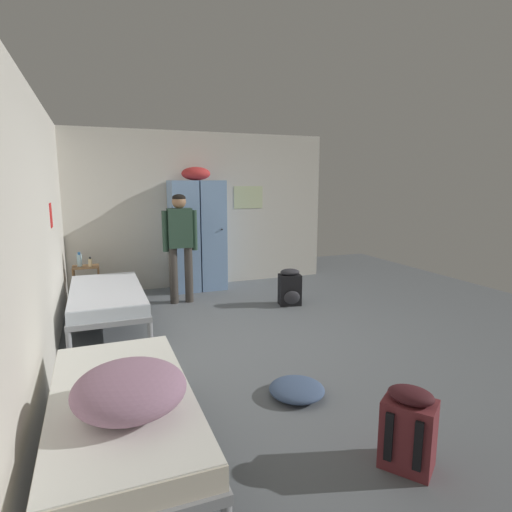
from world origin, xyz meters
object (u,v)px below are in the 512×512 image
object	(u,v)px
locker_bank	(197,233)
bedding_heap	(130,389)
water_bottle	(79,260)
bed_left_front	(122,408)
lotion_bottle	(90,262)
bed_left_rear	(107,296)
backpack_maroon	(409,429)
backpack_black	(290,288)
person_traveler	(180,238)
clothes_pile_denim	(297,389)
shelf_unit	(87,281)

from	to	relation	value
locker_bank	bedding_heap	xyz separation A→B (m)	(-1.50, -4.54, -0.33)
water_bottle	bed_left_front	bearing A→B (deg)	-85.38
lotion_bottle	locker_bank	bearing A→B (deg)	7.89
locker_bank	lotion_bottle	world-z (taller)	locker_bank
bed_left_rear	bed_left_front	bearing A→B (deg)	-90.00
bed_left_rear	water_bottle	world-z (taller)	water_bottle
water_bottle	lotion_bottle	world-z (taller)	water_bottle
lotion_bottle	backpack_maroon	xyz separation A→B (m)	(1.89, -4.75, -0.37)
backpack_black	backpack_maroon	distance (m)	3.67
bed_left_rear	backpack_black	bearing A→B (deg)	-0.81
backpack_maroon	bed_left_front	bearing A→B (deg)	157.16
water_bottle	lotion_bottle	distance (m)	0.17
bed_left_front	water_bottle	world-z (taller)	water_bottle
water_bottle	person_traveler	bearing A→B (deg)	-20.57
lotion_bottle	backpack_maroon	world-z (taller)	lotion_bottle
lotion_bottle	backpack_maroon	size ratio (longest dim) A/B	0.26
locker_bank	lotion_bottle	size ratio (longest dim) A/B	14.54
clothes_pile_denim	lotion_bottle	bearing A→B (deg)	113.89
shelf_unit	lotion_bottle	world-z (taller)	lotion_bottle
lotion_bottle	backpack_maroon	distance (m)	5.13
bed_left_rear	clothes_pile_denim	bearing A→B (deg)	-60.17
person_traveler	backpack_black	size ratio (longest dim) A/B	3.00
bed_left_rear	clothes_pile_denim	xyz separation A→B (m)	(1.45, -2.53, -0.32)
locker_bank	person_traveler	distance (m)	0.84
bedding_heap	person_traveler	xyz separation A→B (m)	(1.06, 3.82, 0.36)
lotion_bottle	clothes_pile_denim	distance (m)	4.07
bed_left_front	water_bottle	bearing A→B (deg)	94.62
locker_bank	backpack_black	size ratio (longest dim) A/B	3.76
bed_left_front	bed_left_rear	bearing A→B (deg)	90.00
shelf_unit	person_traveler	bearing A→B (deg)	-20.94
shelf_unit	bedding_heap	distance (m)	4.36
person_traveler	bed_left_front	bearing A→B (deg)	-107.20
bedding_heap	water_bottle	world-z (taller)	water_bottle
bed_left_rear	person_traveler	distance (m)	1.43
backpack_maroon	bedding_heap	bearing A→B (deg)	164.98
bed_left_front	bedding_heap	world-z (taller)	bedding_heap
person_traveler	lotion_bottle	world-z (taller)	person_traveler
backpack_black	bedding_heap	bearing A→B (deg)	-129.35
water_bottle	backpack_black	bearing A→B (deg)	-23.14
shelf_unit	backpack_maroon	size ratio (longest dim) A/B	1.04
bedding_heap	lotion_bottle	bearing A→B (deg)	92.90
bedding_heap	shelf_unit	bearing A→B (deg)	93.79
bedding_heap	clothes_pile_denim	size ratio (longest dim) A/B	1.35
person_traveler	backpack_maroon	bearing A→B (deg)	-81.83
shelf_unit	clothes_pile_denim	size ratio (longest dim) A/B	1.17
person_traveler	clothes_pile_denim	size ratio (longest dim) A/B	3.38
backpack_black	backpack_maroon	bearing A→B (deg)	-103.83
bedding_heap	water_bottle	bearing A→B (deg)	94.82
bed_left_front	bedding_heap	distance (m)	0.37
shelf_unit	bed_left_rear	distance (m)	1.22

